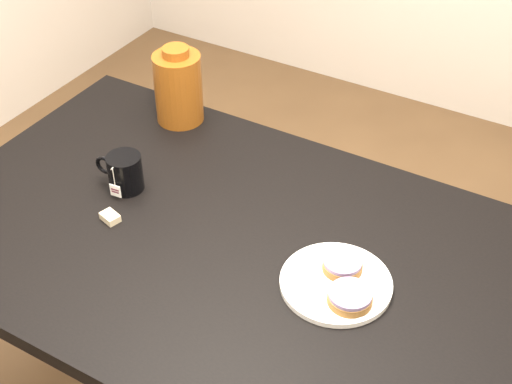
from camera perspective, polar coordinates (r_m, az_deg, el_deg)
table at (r=1.70m, az=-2.87°, el=-5.61°), size 1.40×0.90×0.75m
plate at (r=1.53m, az=6.41°, el=-7.19°), size 0.24×0.24×0.02m
bagel_back at (r=1.55m, az=6.93°, el=-5.79°), size 0.12×0.12×0.03m
bagel_front at (r=1.49m, az=7.52°, el=-8.33°), size 0.13×0.13×0.03m
mug at (r=1.78m, az=-10.48°, el=1.57°), size 0.13×0.10×0.10m
teabag_pouch at (r=1.71m, az=-11.59°, el=-1.98°), size 0.05×0.04×0.02m
bagel_package at (r=1.99m, az=-6.23°, el=8.35°), size 0.17×0.17×0.22m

